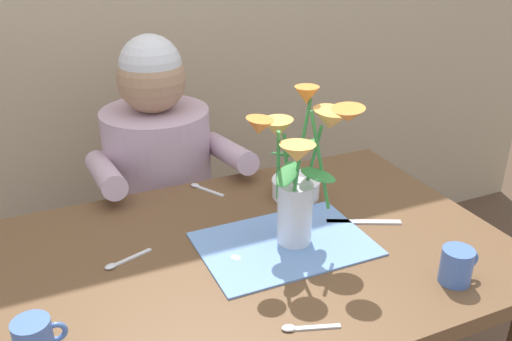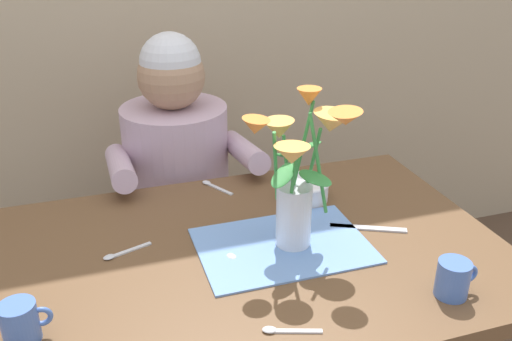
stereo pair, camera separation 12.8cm
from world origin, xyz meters
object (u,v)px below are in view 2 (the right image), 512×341
object	(u,v)px
ceramic_bowl	(304,189)
dinner_knife	(368,228)
coffee_cup	(21,322)
ceramic_mug	(453,279)
flower_vase	(299,170)
seated_person	(180,202)

from	to	relation	value
ceramic_bowl	dinner_knife	bearing A→B (deg)	-65.49
dinner_knife	coffee_cup	xyz separation A→B (m)	(-0.80, -0.16, 0.04)
dinner_knife	ceramic_mug	xyz separation A→B (m)	(0.04, -0.29, 0.04)
dinner_knife	ceramic_mug	size ratio (longest dim) A/B	2.04
flower_vase	ceramic_mug	size ratio (longest dim) A/B	3.94
ceramic_bowl	coffee_cup	bearing A→B (deg)	-153.33
seated_person	coffee_cup	size ratio (longest dim) A/B	12.20
ceramic_bowl	ceramic_mug	size ratio (longest dim) A/B	1.46
flower_vase	coffee_cup	size ratio (longest dim) A/B	3.94
seated_person	flower_vase	world-z (taller)	seated_person
flower_vase	ceramic_mug	world-z (taller)	flower_vase
dinner_knife	seated_person	bearing A→B (deg)	146.30
ceramic_bowl	coffee_cup	distance (m)	0.79
dinner_knife	coffee_cup	distance (m)	0.82
ceramic_bowl	ceramic_mug	distance (m)	0.50
flower_vase	coffee_cup	world-z (taller)	flower_vase
ceramic_bowl	coffee_cup	size ratio (longest dim) A/B	1.46
flower_vase	ceramic_bowl	world-z (taller)	flower_vase
ceramic_mug	coffee_cup	world-z (taller)	same
flower_vase	ceramic_mug	distance (m)	0.39
ceramic_mug	flower_vase	bearing A→B (deg)	130.73
seated_person	ceramic_mug	world-z (taller)	seated_person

